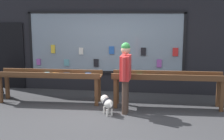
{
  "coord_description": "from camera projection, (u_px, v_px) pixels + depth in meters",
  "views": [
    {
      "loc": [
        1.38,
        -6.97,
        2.41
      ],
      "look_at": [
        0.17,
        0.7,
        0.97
      ],
      "focal_mm": 50.0,
      "sensor_mm": 36.0,
      "label": 1
    }
  ],
  "objects": [
    {
      "name": "display_table_right",
      "position": [
        168.0,
        79.0,
        7.92
      ],
      "size": [
        2.85,
        0.71,
        0.91
      ],
      "color": "brown",
      "rests_on": "ground_plane"
    },
    {
      "name": "ground_plane",
      "position": [
        100.0,
        115.0,
        7.42
      ],
      "size": [
        40.0,
        40.0,
        0.0
      ],
      "primitive_type": "plane",
      "color": "#38383A"
    },
    {
      "name": "small_dog",
      "position": [
        107.0,
        102.0,
        7.46
      ],
      "size": [
        0.4,
        0.52,
        0.43
      ],
      "rotation": [
        0.0,
        0.0,
        2.1
      ],
      "color": "white",
      "rests_on": "ground_plane"
    },
    {
      "name": "person_browsing",
      "position": [
        125.0,
        72.0,
        7.41
      ],
      "size": [
        0.23,
        0.68,
        1.72
      ],
      "rotation": [
        0.0,
        0.0,
        1.55
      ],
      "color": "#4C382D",
      "rests_on": "ground_plane"
    },
    {
      "name": "shopfront_facade",
      "position": [
        113.0,
        39.0,
        9.46
      ],
      "size": [
        7.92,
        0.29,
        3.28
      ],
      "color": "black",
      "rests_on": "ground_plane"
    },
    {
      "name": "display_table_left",
      "position": [
        50.0,
        77.0,
        8.41
      ],
      "size": [
        2.85,
        0.73,
        0.86
      ],
      "color": "brown",
      "rests_on": "ground_plane"
    }
  ]
}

